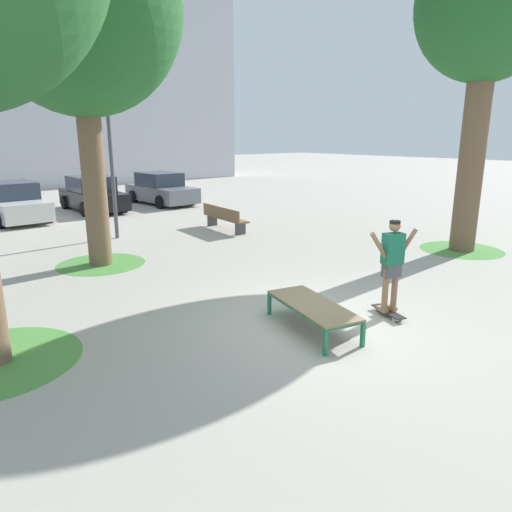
{
  "coord_description": "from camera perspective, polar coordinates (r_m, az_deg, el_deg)",
  "views": [
    {
      "loc": [
        -5.8,
        -5.09,
        3.23
      ],
      "look_at": [
        -0.33,
        1.46,
        1.0
      ],
      "focal_mm": 32.46,
      "sensor_mm": 36.0,
      "label": 1
    }
  ],
  "objects": [
    {
      "name": "ground_plane",
      "position": [
        8.36,
        8.26,
        -8.23
      ],
      "size": [
        120.0,
        120.0,
        0.0
      ],
      "primitive_type": "plane",
      "color": "#B2AA9E"
    },
    {
      "name": "park_bench",
      "position": [
        16.26,
        -3.95,
        4.76
      ],
      "size": [
        0.66,
        2.43,
        0.83
      ],
      "color": "brown",
      "rests_on": "ground"
    },
    {
      "name": "car_black",
      "position": [
        21.8,
        -19.48,
        7.12
      ],
      "size": [
        1.98,
        4.23,
        1.5
      ],
      "color": "black",
      "rests_on": "ground"
    },
    {
      "name": "grass_patch_mid_back",
      "position": [
        12.64,
        -18.53,
        -0.92
      ],
      "size": [
        2.23,
        2.23,
        0.01
      ],
      "primitive_type": "cylinder",
      "color": "#519342",
      "rests_on": "ground"
    },
    {
      "name": "car_white",
      "position": [
        20.36,
        -27.74,
        5.81
      ],
      "size": [
        2.01,
        4.25,
        1.5
      ],
      "color": "silver",
      "rests_on": "ground"
    },
    {
      "name": "light_post",
      "position": [
        15.38,
        -17.79,
        16.2
      ],
      "size": [
        0.36,
        0.36,
        5.83
      ],
      "color": "#4C4C51",
      "rests_on": "ground"
    },
    {
      "name": "skate_box",
      "position": [
        7.95,
        6.99,
        -6.19
      ],
      "size": [
        1.2,
        2.03,
        0.46
      ],
      "color": "#237A4C",
      "rests_on": "ground"
    },
    {
      "name": "grass_patch_near_right",
      "position": [
        14.73,
        23.96,
        0.72
      ],
      "size": [
        2.3,
        2.3,
        0.01
      ],
      "primitive_type": "cylinder",
      "color": "#519342",
      "rests_on": "ground"
    },
    {
      "name": "tree_mid_back",
      "position": [
        12.54,
        -21.02,
        26.81
      ],
      "size": [
        4.72,
        4.72,
        8.59
      ],
      "color": "brown",
      "rests_on": "ground"
    },
    {
      "name": "car_grey",
      "position": [
        23.1,
        -11.64,
        8.03
      ],
      "size": [
        2.03,
        4.26,
        1.5
      ],
      "color": "slate",
      "rests_on": "ground"
    },
    {
      "name": "skater",
      "position": [
        8.62,
        16.43,
        -0.44
      ],
      "size": [
        0.97,
        0.41,
        1.69
      ],
      "color": "#8E6647",
      "rests_on": "skateboard"
    },
    {
      "name": "tree_near_right",
      "position": [
        14.71,
        26.77,
        25.44
      ],
      "size": [
        3.72,
        3.72,
        8.47
      ],
      "color": "brown",
      "rests_on": "ground"
    },
    {
      "name": "skateboard",
      "position": [
        8.92,
        15.98,
        -6.63
      ],
      "size": [
        0.45,
        0.82,
        0.09
      ],
      "color": "black",
      "rests_on": "ground"
    }
  ]
}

